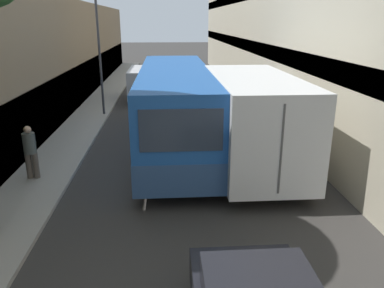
{
  "coord_description": "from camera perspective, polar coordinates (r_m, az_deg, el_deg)",
  "views": [
    {
      "loc": [
        -0.7,
        0.68,
        4.76
      ],
      "look_at": [
        -0.02,
        10.22,
        1.6
      ],
      "focal_mm": 35.0,
      "sensor_mm": 36.0,
      "label": 1
    }
  ],
  "objects": [
    {
      "name": "building_left_shopfront",
      "position": [
        15.68,
        -26.92,
        8.72
      ],
      "size": [
        2.4,
        60.0,
        5.9
      ],
      "color": "#847056",
      "rests_on": "ground_plane"
    },
    {
      "name": "sidewalk_left",
      "position": [
        15.59,
        -18.57,
        -0.26
      ],
      "size": [
        1.91,
        60.0,
        0.11
      ],
      "color": "#9E998E",
      "rests_on": "ground_plane"
    },
    {
      "name": "pedestrian",
      "position": [
        12.38,
        -23.42,
        -0.92
      ],
      "size": [
        0.39,
        0.37,
        1.66
      ],
      "color": "brown",
      "rests_on": "sidewalk_left"
    },
    {
      "name": "ground_plane",
      "position": [
        15.11,
        -1.2,
        -0.08
      ],
      "size": [
        150.0,
        150.0,
        0.0
      ],
      "primitive_type": "plane",
      "color": "#33302D"
    },
    {
      "name": "street_lamp",
      "position": [
        19.67,
        -14.22,
        17.13
      ],
      "size": [
        0.36,
        0.8,
        6.32
      ],
      "color": "#38383D",
      "rests_on": "sidewalk_left"
    },
    {
      "name": "panel_van",
      "position": [
        23.98,
        -7.21,
        9.31
      ],
      "size": [
        1.87,
        4.23,
        1.93
      ],
      "color": "#BCBCC1",
      "rests_on": "ground_plane"
    },
    {
      "name": "box_truck",
      "position": [
        13.08,
        8.35,
        4.35
      ],
      "size": [
        2.49,
        8.67,
        3.12
      ],
      "color": "silver",
      "rests_on": "ground_plane"
    },
    {
      "name": "bus",
      "position": [
        14.27,
        -2.54,
        5.64
      ],
      "size": [
        2.54,
        10.45,
        3.1
      ],
      "color": "#1E519E",
      "rests_on": "ground_plane"
    }
  ]
}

